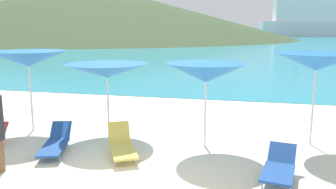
# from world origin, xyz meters

# --- Properties ---
(ground_plane) EXTENTS (50.00, 100.00, 0.30)m
(ground_plane) POSITION_xyz_m (0.00, 10.00, -0.15)
(ground_plane) COLOR beige
(ocean_water) EXTENTS (650.00, 440.00, 0.02)m
(ocean_water) POSITION_xyz_m (0.00, 229.17, 0.01)
(ocean_water) COLOR teal
(ocean_water) RESTS_ON ground_plane
(headland_hill) EXTENTS (136.33, 136.33, 18.50)m
(headland_hill) POSITION_xyz_m (-51.81, 104.82, 9.25)
(headland_hill) COLOR #384C2D
(headland_hill) RESTS_ON ground_plane
(umbrella_2) EXTENTS (2.24, 2.24, 2.34)m
(umbrella_2) POSITION_xyz_m (-3.86, 3.45, 2.11)
(umbrella_2) COLOR silver
(umbrella_2) RESTS_ON ground_plane
(umbrella_3) EXTENTS (2.45, 2.45, 2.02)m
(umbrella_3) POSITION_xyz_m (-1.52, 3.62, 1.82)
(umbrella_3) COLOR silver
(umbrella_3) RESTS_ON ground_plane
(umbrella_4) EXTENTS (2.11, 2.11, 2.13)m
(umbrella_4) POSITION_xyz_m (1.29, 3.19, 1.89)
(umbrella_4) COLOR silver
(umbrella_4) RESTS_ON ground_plane
(umbrella_5) EXTENTS (1.98, 1.98, 2.36)m
(umbrella_5) POSITION_xyz_m (3.94, 3.95, 2.14)
(umbrella_5) COLOR silver
(umbrella_5) RESTS_ON ground_plane
(lounge_chair_0) EXTENTS (0.80, 1.52, 0.57)m
(lounge_chair_0) POSITION_xyz_m (2.98, 1.51, 0.27)
(lounge_chair_0) COLOR #1E478C
(lounge_chair_0) RESTS_ON ground_plane
(lounge_chair_3) EXTENTS (1.18, 1.57, 0.67)m
(lounge_chair_3) POSITION_xyz_m (-0.54, 2.07, 0.25)
(lounge_chair_3) COLOR #D8BF4C
(lounge_chair_3) RESTS_ON ground_plane
(lounge_chair_7) EXTENTS (1.04, 1.82, 0.55)m
(lounge_chair_7) POSITION_xyz_m (-2.21, 1.96, 0.24)
(lounge_chair_7) COLOR #1E478C
(lounge_chair_7) RESTS_ON ground_plane
(cruise_ship) EXTENTS (45.82, 16.54, 20.20)m
(cruise_ship) POSITION_xyz_m (28.72, 163.11, 7.65)
(cruise_ship) COLOR white
(cruise_ship) RESTS_ON ocean_water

